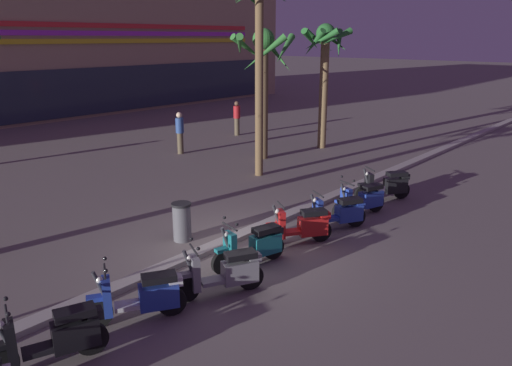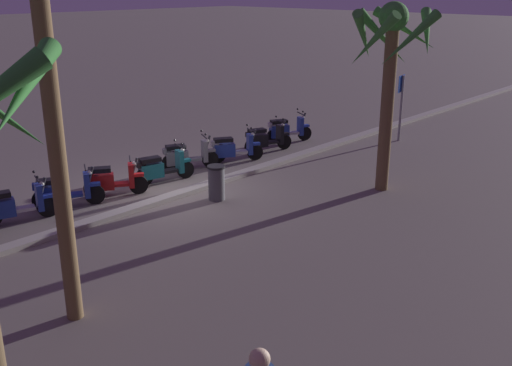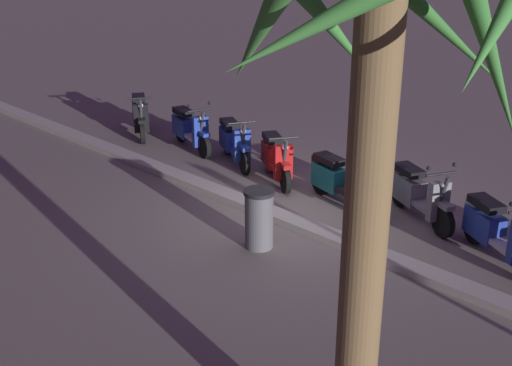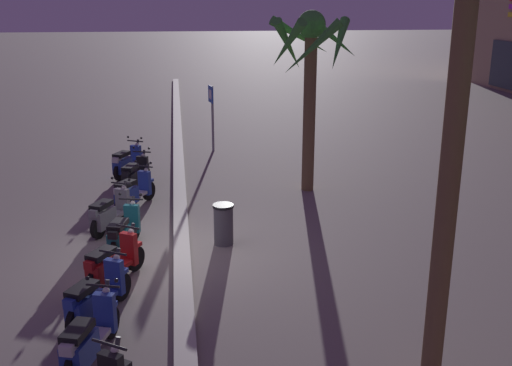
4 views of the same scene
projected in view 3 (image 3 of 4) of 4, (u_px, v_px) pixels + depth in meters
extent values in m
plane|color=slate|center=(295.00, 212.00, 11.34)|extent=(200.00, 200.00, 0.00)
cube|color=#ADA89E|center=(279.00, 216.00, 11.05)|extent=(60.00, 0.36, 0.12)
cylinder|color=black|center=(475.00, 228.00, 10.17)|extent=(0.50, 0.35, 0.52)
cube|color=silver|center=(502.00, 243.00, 9.54)|extent=(0.66, 0.55, 0.08)
cube|color=#233D9E|center=(484.00, 224.00, 9.91)|extent=(0.75, 0.62, 0.43)
cube|color=black|center=(487.00, 203.00, 9.80)|extent=(0.67, 0.56, 0.12)
cube|color=silver|center=(475.00, 202.00, 10.09)|extent=(0.31, 0.29, 0.16)
sphere|color=black|center=(512.00, 204.00, 8.83)|extent=(0.07, 0.07, 0.07)
cylinder|color=black|center=(443.00, 222.00, 10.36)|extent=(0.51, 0.32, 0.52)
cylinder|color=black|center=(401.00, 193.00, 11.50)|extent=(0.51, 0.32, 0.52)
cube|color=slate|center=(423.00, 204.00, 10.86)|extent=(0.66, 0.52, 0.08)
cube|color=slate|center=(408.00, 189.00, 11.24)|extent=(0.75, 0.59, 0.43)
cube|color=black|center=(409.00, 170.00, 11.14)|extent=(0.67, 0.54, 0.12)
cube|color=slate|center=(438.00, 201.00, 10.41)|extent=(0.28, 0.37, 0.66)
cube|color=slate|center=(445.00, 205.00, 10.26)|extent=(0.36, 0.29, 0.08)
cylinder|color=#333338|center=(442.00, 194.00, 10.29)|extent=(0.28, 0.19, 0.69)
cylinder|color=black|center=(441.00, 174.00, 10.24)|extent=(0.29, 0.52, 0.04)
sphere|color=white|center=(444.00, 184.00, 10.20)|extent=(0.12, 0.12, 0.12)
cube|color=slate|center=(400.00, 170.00, 11.42)|extent=(0.30, 0.29, 0.16)
sphere|color=black|center=(454.00, 165.00, 10.29)|extent=(0.07, 0.07, 0.07)
sphere|color=black|center=(428.00, 168.00, 10.14)|extent=(0.07, 0.07, 0.07)
cylinder|color=black|center=(368.00, 205.00, 10.99)|extent=(0.53, 0.22, 0.52)
cylinder|color=black|center=(321.00, 181.00, 12.02)|extent=(0.53, 0.22, 0.52)
cube|color=black|center=(346.00, 190.00, 11.44)|extent=(0.65, 0.42, 0.08)
cube|color=#197075|center=(329.00, 177.00, 11.79)|extent=(0.74, 0.48, 0.42)
cube|color=black|center=(329.00, 159.00, 11.68)|extent=(0.66, 0.44, 0.12)
cube|color=#197075|center=(362.00, 186.00, 11.02)|extent=(0.22, 0.36, 0.66)
cube|color=#197075|center=(369.00, 189.00, 10.88)|extent=(0.35, 0.23, 0.08)
cylinder|color=#333338|center=(366.00, 179.00, 10.90)|extent=(0.29, 0.14, 0.69)
cylinder|color=black|center=(364.00, 160.00, 10.85)|extent=(0.18, 0.55, 0.04)
sphere|color=white|center=(367.00, 169.00, 10.82)|extent=(0.12, 0.12, 0.12)
cube|color=black|center=(320.00, 160.00, 11.94)|extent=(0.28, 0.25, 0.16)
sphere|color=black|center=(374.00, 150.00, 10.94)|extent=(0.07, 0.07, 0.07)
sphere|color=black|center=(352.00, 155.00, 10.70)|extent=(0.07, 0.07, 0.07)
cylinder|color=black|center=(286.00, 180.00, 12.07)|extent=(0.49, 0.37, 0.52)
cylinder|color=black|center=(270.00, 159.00, 13.16)|extent=(0.49, 0.37, 0.52)
cube|color=red|center=(278.00, 167.00, 12.55)|extent=(0.66, 0.56, 0.08)
cube|color=red|center=(273.00, 155.00, 12.90)|extent=(0.74, 0.64, 0.43)
cube|color=black|center=(273.00, 138.00, 12.80)|extent=(0.67, 0.58, 0.12)
cube|color=red|center=(283.00, 162.00, 12.12)|extent=(0.30, 0.36, 0.66)
cube|color=red|center=(286.00, 165.00, 11.96)|extent=(0.36, 0.31, 0.08)
cylinder|color=#333338|center=(285.00, 156.00, 12.00)|extent=(0.28, 0.21, 0.69)
cylinder|color=black|center=(284.00, 138.00, 11.95)|extent=(0.34, 0.49, 0.04)
sphere|color=white|center=(285.00, 147.00, 11.91)|extent=(0.12, 0.12, 0.12)
cube|color=red|center=(269.00, 139.00, 13.09)|extent=(0.31, 0.30, 0.16)
cylinder|color=black|center=(245.00, 162.00, 13.01)|extent=(0.50, 0.34, 0.52)
cylinder|color=black|center=(228.00, 142.00, 14.17)|extent=(0.50, 0.34, 0.52)
cube|color=#233D9E|center=(236.00, 149.00, 13.52)|extent=(0.66, 0.53, 0.08)
cube|color=#233D9E|center=(230.00, 139.00, 13.92)|extent=(0.75, 0.60, 0.41)
cube|color=black|center=(230.00, 123.00, 13.81)|extent=(0.67, 0.55, 0.12)
cube|color=#233D9E|center=(242.00, 145.00, 13.06)|extent=(0.28, 0.37, 0.66)
cube|color=#233D9E|center=(244.00, 148.00, 12.90)|extent=(0.36, 0.29, 0.08)
cylinder|color=#333338|center=(243.00, 139.00, 12.93)|extent=(0.28, 0.20, 0.69)
cylinder|color=black|center=(242.00, 123.00, 12.88)|extent=(0.30, 0.51, 0.04)
sphere|color=white|center=(243.00, 131.00, 12.85)|extent=(0.12, 0.12, 0.12)
cube|color=#233D9E|center=(226.00, 124.00, 14.10)|extent=(0.31, 0.29, 0.16)
cylinder|color=black|center=(204.00, 147.00, 13.88)|extent=(0.53, 0.25, 0.52)
cylinder|color=black|center=(181.00, 131.00, 14.96)|extent=(0.53, 0.25, 0.52)
cube|color=silver|center=(193.00, 136.00, 14.36)|extent=(0.66, 0.45, 0.08)
cube|color=#233D9E|center=(184.00, 126.00, 14.72)|extent=(0.74, 0.51, 0.43)
cube|color=black|center=(183.00, 111.00, 14.61)|extent=(0.66, 0.47, 0.12)
cube|color=#233D9E|center=(200.00, 131.00, 13.92)|extent=(0.24, 0.37, 0.66)
cube|color=#233D9E|center=(204.00, 134.00, 13.78)|extent=(0.35, 0.25, 0.08)
cylinder|color=#333338|center=(202.00, 126.00, 13.80)|extent=(0.29, 0.15, 0.69)
cylinder|color=black|center=(200.00, 110.00, 13.75)|extent=(0.21, 0.55, 0.04)
sphere|color=white|center=(202.00, 118.00, 13.72)|extent=(0.12, 0.12, 0.12)
cube|color=silver|center=(179.00, 113.00, 14.88)|extent=(0.29, 0.26, 0.16)
sphere|color=black|center=(209.00, 103.00, 13.83)|extent=(0.07, 0.07, 0.07)
sphere|color=black|center=(189.00, 106.00, 13.61)|extent=(0.07, 0.07, 0.07)
cylinder|color=black|center=(142.00, 133.00, 14.81)|extent=(0.49, 0.37, 0.52)
cylinder|color=black|center=(140.00, 117.00, 15.99)|extent=(0.49, 0.37, 0.52)
cube|color=black|center=(141.00, 123.00, 15.33)|extent=(0.65, 0.57, 0.08)
cube|color=black|center=(140.00, 113.00, 15.72)|extent=(0.74, 0.64, 0.45)
cube|color=black|center=(139.00, 98.00, 15.61)|extent=(0.67, 0.58, 0.12)
cube|color=black|center=(141.00, 118.00, 14.87)|extent=(0.30, 0.36, 0.66)
cube|color=black|center=(142.00, 120.00, 14.70)|extent=(0.36, 0.31, 0.08)
cylinder|color=#333338|center=(141.00, 113.00, 14.74)|extent=(0.27, 0.21, 0.69)
cylinder|color=black|center=(140.00, 98.00, 14.69)|extent=(0.34, 0.49, 0.04)
sphere|color=white|center=(140.00, 105.00, 14.66)|extent=(0.12, 0.12, 0.12)
cube|color=black|center=(138.00, 99.00, 15.90)|extent=(0.31, 0.30, 0.16)
cylinder|color=brown|center=(364.00, 250.00, 4.98)|extent=(0.35, 0.35, 4.71)
cone|color=#3D8438|center=(311.00, 2.00, 4.86)|extent=(0.56, 1.65, 1.54)
cone|color=#3D8438|center=(273.00, 7.00, 4.05)|extent=(1.66, 1.01, 1.43)
cone|color=#3D8438|center=(479.00, 13.00, 4.41)|extent=(1.42, 1.20, 1.57)
cylinder|color=#56565B|center=(259.00, 220.00, 9.98)|extent=(0.44, 0.44, 0.90)
cylinder|color=black|center=(259.00, 192.00, 9.80)|extent=(0.48, 0.48, 0.06)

